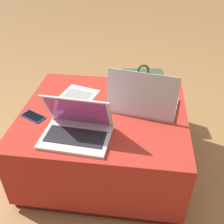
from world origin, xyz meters
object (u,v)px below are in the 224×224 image
Objects in this scene: laptop_far at (143,101)px; paper_sheet at (75,99)px; cell_phone at (33,116)px; backpack at (141,97)px; laptop_near at (77,128)px.

laptop_far is 1.23× the size of paper_sheet.
laptop_far is 2.83× the size of cell_phone.
paper_sheet is (-0.41, -0.45, 0.24)m from backpack.
backpack is (0.31, 0.79, -0.28)m from laptop_near.
cell_phone is at bearing 160.34° from laptop_near.
laptop_near reaches higher than cell_phone.
backpack is at bearing -15.80° from cell_phone.
backpack is 0.65m from paper_sheet.
cell_phone is 0.28m from paper_sheet.
laptop_near is 0.31m from cell_phone.
laptop_near reaches higher than paper_sheet.
laptop_far is 0.58m from backpack.
paper_sheet is at bearing 109.99° from laptop_near.
laptop_far is at bearing -49.56° from cell_phone.
backpack is at bearing 72.48° from laptop_near.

